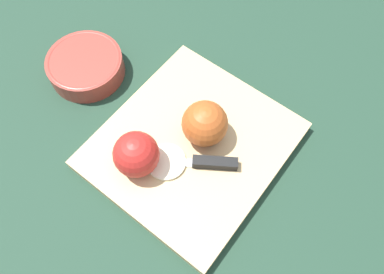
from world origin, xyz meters
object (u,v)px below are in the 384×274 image
(bowl, at_px, (86,65))
(knife, at_px, (209,163))
(apple_half_left, at_px, (205,124))
(apple_half_right, at_px, (136,155))

(bowl, bearing_deg, knife, 75.70)
(apple_half_left, height_order, knife, apple_half_left)
(bowl, bearing_deg, apple_half_left, 83.74)
(apple_half_left, xyz_separation_m, knife, (0.05, 0.03, -0.03))
(knife, xyz_separation_m, bowl, (-0.08, -0.30, -0.01))
(apple_half_left, relative_size, knife, 0.53)
(apple_half_left, distance_m, apple_half_right, 0.12)
(apple_half_right, bearing_deg, apple_half_left, 79.61)
(apple_half_left, height_order, bowl, apple_half_left)
(apple_half_right, distance_m, bowl, 0.23)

